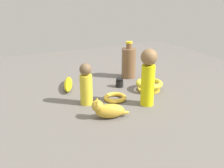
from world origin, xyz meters
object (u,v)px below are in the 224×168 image
at_px(bangle, 115,98).
at_px(person_figure_adult, 86,84).
at_px(bottle_tall, 129,62).
at_px(bowl, 149,85).
at_px(cat_figurine, 107,110).
at_px(nail_polish_jar, 120,83).
at_px(person_figure_child, 148,75).
at_px(banana, 68,84).

distance_m(bangle, person_figure_adult, 0.16).
distance_m(bottle_tall, person_figure_adult, 0.42).
xyz_separation_m(bangle, person_figure_adult, (-0.13, 0.02, 0.08)).
distance_m(bowl, person_figure_adult, 0.34).
bearing_deg(bangle, bowl, 8.44).
distance_m(cat_figurine, person_figure_adult, 0.17).
bearing_deg(bottle_tall, person_figure_adult, -145.48).
bearing_deg(person_figure_adult, nail_polish_jar, 28.15).
distance_m(nail_polish_jar, bottle_tall, 0.18).
bearing_deg(nail_polish_jar, person_figure_child, -88.07).
distance_m(person_figure_child, cat_figurine, 0.23).
bearing_deg(banana, cat_figurine, -154.45).
height_order(bangle, cat_figurine, cat_figurine).
xyz_separation_m(bottle_tall, person_figure_adult, (-0.34, -0.24, 0.00)).
relative_size(nail_polish_jar, person_figure_adult, 0.24).
bearing_deg(bowl, nail_polish_jar, 136.14).
bearing_deg(bowl, bottle_tall, 88.22).
bearing_deg(person_figure_child, person_figure_adult, 152.46).
bearing_deg(person_figure_child, bangle, 133.57).
bearing_deg(banana, person_figure_child, -124.78).
bearing_deg(cat_figurine, bowl, 29.34).
xyz_separation_m(person_figure_child, cat_figurine, (-0.21, -0.04, -0.10)).
height_order(banana, person_figure_child, person_figure_child).
bearing_deg(cat_figurine, person_figure_adult, 99.50).
bearing_deg(nail_polish_jar, bottle_tall, 44.49).
bearing_deg(nail_polish_jar, bowl, -43.86).
bearing_deg(person_figure_child, cat_figurine, -169.82).
bearing_deg(person_figure_adult, banana, 94.25).
relative_size(nail_polish_jar, person_figure_child, 0.18).
height_order(nail_polish_jar, bangle, nail_polish_jar).
height_order(banana, bangle, banana).
relative_size(person_figure_child, cat_figurine, 1.70).
bearing_deg(bottle_tall, bowl, -91.78).
height_order(nail_polish_jar, cat_figurine, cat_figurine).
bearing_deg(bowl, banana, 149.66).
height_order(bangle, person_figure_adult, person_figure_adult).
height_order(bottle_tall, cat_figurine, bottle_tall).
height_order(bottle_tall, person_figure_adult, bottle_tall).
bearing_deg(cat_figurine, person_figure_child, 10.18).
bearing_deg(banana, person_figure_adult, -156.66).
bearing_deg(nail_polish_jar, cat_figurine, -125.42).
bearing_deg(bangle, nail_polish_jar, 55.63).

